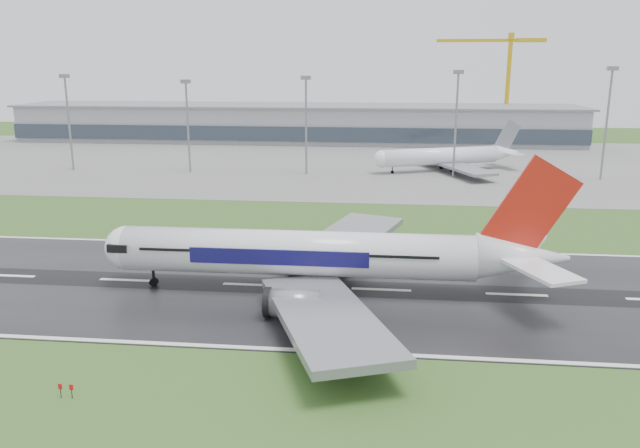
# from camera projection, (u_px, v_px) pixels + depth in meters

# --- Properties ---
(ground) EXTENTS (520.00, 520.00, 0.00)m
(ground) POSITION_uv_depth(u_px,v_px,m) (128.00, 281.00, 99.04)
(ground) COLOR #2D521E
(ground) RESTS_ON ground
(runway) EXTENTS (400.00, 45.00, 0.10)m
(runway) POSITION_uv_depth(u_px,v_px,m) (127.00, 280.00, 99.03)
(runway) COLOR black
(runway) RESTS_ON ground
(apron) EXTENTS (400.00, 130.00, 0.08)m
(apron) POSITION_uv_depth(u_px,v_px,m) (271.00, 161.00, 219.39)
(apron) COLOR slate
(apron) RESTS_ON ground
(terminal) EXTENTS (240.00, 36.00, 15.00)m
(terminal) POSITION_uv_depth(u_px,v_px,m) (296.00, 124.00, 275.31)
(terminal) COLOR gray
(terminal) RESTS_ON ground
(main_airliner) EXTENTS (68.53, 65.28, 20.19)m
(main_airliner) POSITION_uv_depth(u_px,v_px,m) (329.00, 227.00, 91.30)
(main_airliner) COLOR white
(main_airliner) RESTS_ON runway
(parked_airliner) EXTENTS (66.00, 64.08, 15.11)m
(parked_airliner) POSITION_uv_depth(u_px,v_px,m) (446.00, 147.00, 198.08)
(parked_airliner) COLOR white
(parked_airliner) RESTS_ON apron
(tower_crane) EXTENTS (46.74, 4.76, 45.93)m
(tower_crane) POSITION_uv_depth(u_px,v_px,m) (508.00, 87.00, 276.31)
(tower_crane) COLOR gold
(tower_crane) RESTS_ON ground
(runway_sign) EXTENTS (2.30, 0.27, 1.04)m
(runway_sign) POSITION_uv_depth(u_px,v_px,m) (344.00, 370.00, 69.01)
(runway_sign) COLOR black
(runway_sign) RESTS_ON ground
(floodmast_1) EXTENTS (0.64, 0.64, 28.89)m
(floodmast_1) POSITION_uv_depth(u_px,v_px,m) (69.00, 125.00, 197.96)
(floodmast_1) COLOR gray
(floodmast_1) RESTS_ON ground
(floodmast_2) EXTENTS (0.64, 0.64, 27.35)m
(floodmast_2) POSITION_uv_depth(u_px,v_px,m) (188.00, 129.00, 194.14)
(floodmast_2) COLOR gray
(floodmast_2) RESTS_ON ground
(floodmast_3) EXTENTS (0.64, 0.64, 28.56)m
(floodmast_3) POSITION_uv_depth(u_px,v_px,m) (306.00, 128.00, 190.15)
(floodmast_3) COLOR gray
(floodmast_3) RESTS_ON ground
(floodmast_4) EXTENTS (0.64, 0.64, 30.29)m
(floodmast_4) POSITION_uv_depth(u_px,v_px,m) (456.00, 127.00, 185.30)
(floodmast_4) COLOR gray
(floodmast_4) RESTS_ON ground
(floodmast_5) EXTENTS (0.64, 0.64, 31.32)m
(floodmast_5) POSITION_uv_depth(u_px,v_px,m) (606.00, 126.00, 180.73)
(floodmast_5) COLOR gray
(floodmast_5) RESTS_ON ground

